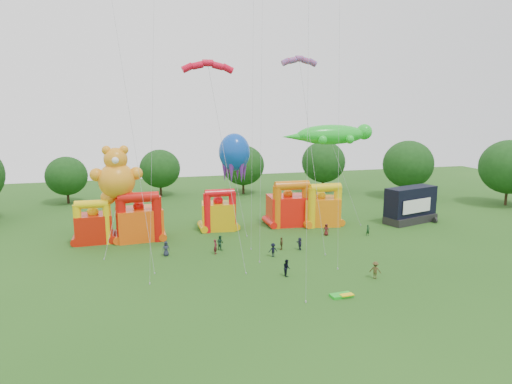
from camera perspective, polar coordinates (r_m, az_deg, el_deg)
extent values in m
plane|color=#1F4B15|center=(38.52, 6.66, -15.55)|extent=(160.00, 160.00, 0.00)
cylinder|color=#352314|center=(90.94, 28.81, -0.23)|extent=(0.44, 0.44, 3.93)
ellipsoid|color=#143B12|center=(90.28, 29.08, 2.77)|extent=(9.83, 9.83, 9.39)
cylinder|color=#352314|center=(90.85, 18.32, 0.47)|extent=(0.44, 0.44, 3.72)
ellipsoid|color=#143B12|center=(90.21, 18.49, 3.32)|extent=(9.30, 9.30, 8.89)
cylinder|color=#352314|center=(93.92, 8.36, 1.15)|extent=(0.44, 0.44, 3.51)
ellipsoid|color=#143B12|center=(93.33, 8.43, 3.75)|extent=(8.77, 8.78, 8.39)
cylinder|color=#352314|center=(90.35, -1.59, 0.82)|extent=(0.44, 0.44, 3.30)
ellipsoid|color=#143B12|center=(89.76, -1.61, 3.36)|extent=(8.25, 8.25, 7.88)
cylinder|color=#352314|center=(89.97, -11.82, 0.49)|extent=(0.44, 0.44, 3.09)
ellipsoid|color=#143B12|center=(89.41, -11.91, 2.87)|extent=(7.73, 7.72, 7.38)
cylinder|color=#352314|center=(87.87, -22.45, -0.40)|extent=(0.44, 0.44, 2.88)
ellipsoid|color=#143B12|center=(87.31, -22.61, 1.87)|extent=(7.20, 7.20, 6.88)
cube|color=red|center=(61.58, -19.59, -4.27)|extent=(4.61, 3.75, 3.62)
cylinder|color=yellow|center=(60.31, -21.37, -3.93)|extent=(0.98, 0.98, 5.18)
cylinder|color=yellow|center=(60.02, -18.07, -3.78)|extent=(0.98, 0.98, 5.18)
cylinder|color=yellow|center=(59.57, -19.88, -1.44)|extent=(3.97, 1.03, 1.03)
sphere|color=yellow|center=(61.09, -19.71, -2.35)|extent=(1.40, 1.40, 1.40)
cube|color=#ED500C|center=(61.21, -14.36, -3.84)|extent=(6.04, 5.05, 4.08)
cylinder|color=red|center=(59.44, -16.48, -3.51)|extent=(1.23, 1.23, 5.83)
cylinder|color=red|center=(59.48, -12.26, -3.30)|extent=(1.23, 1.23, 5.83)
cylinder|color=red|center=(58.81, -14.50, -0.65)|extent=(4.99, 1.30, 1.30)
sphere|color=red|center=(60.68, -14.46, -1.70)|extent=(1.40, 1.40, 1.40)
cube|color=#D6A20B|center=(64.23, -4.74, -3.00)|extent=(4.98, 4.21, 3.80)
cylinder|color=red|center=(62.49, -6.12, -2.64)|extent=(0.99, 0.99, 5.43)
cylinder|color=red|center=(63.13, -2.96, -2.46)|extent=(0.99, 0.99, 5.43)
cylinder|color=red|center=(62.23, -4.57, -0.12)|extent=(4.02, 1.04, 1.04)
sphere|color=red|center=(63.75, -4.77, -1.08)|extent=(1.40, 1.40, 1.40)
cube|color=red|center=(66.78, 3.99, -2.27)|extent=(5.91, 4.87, 4.24)
cylinder|color=orange|center=(64.39, 2.64, -1.91)|extent=(1.23, 1.23, 6.06)
cylinder|color=orange|center=(65.84, 6.27, -1.68)|extent=(1.23, 1.23, 6.06)
cylinder|color=orange|center=(64.50, 4.51, 0.84)|extent=(4.99, 1.30, 1.30)
sphere|color=orange|center=(66.28, 4.02, -0.23)|extent=(1.40, 1.40, 1.40)
cube|color=orange|center=(67.25, 8.06, -2.36)|extent=(5.86, 5.06, 4.02)
cylinder|color=yellow|center=(64.96, 6.98, -2.01)|extent=(1.13, 1.13, 5.74)
cylinder|color=yellow|center=(66.55, 10.17, -1.80)|extent=(1.13, 1.13, 5.74)
cylinder|color=yellow|center=(65.18, 8.66, 0.56)|extent=(4.56, 1.18, 1.18)
sphere|color=yellow|center=(66.77, 8.11, -0.43)|extent=(1.40, 1.40, 1.40)
cube|color=black|center=(71.86, 18.73, -3.18)|extent=(8.95, 5.37, 1.10)
cube|color=black|center=(71.47, 18.76, -1.08)|extent=(8.83, 4.97, 4.20)
cube|color=white|center=(70.25, 19.47, -1.67)|extent=(5.59, 1.69, 1.97)
cylinder|color=black|center=(69.07, 16.98, -3.75)|extent=(0.30, 0.90, 0.90)
cylinder|color=black|center=(72.82, 21.47, -3.30)|extent=(0.30, 0.90, 0.90)
sphere|color=orange|center=(59.58, -17.00, 1.38)|extent=(4.54, 4.54, 4.54)
sphere|color=orange|center=(59.23, -17.14, 3.94)|extent=(2.89, 2.89, 2.89)
sphere|color=orange|center=(59.17, -18.20, 4.98)|extent=(1.13, 1.13, 1.13)
sphere|color=orange|center=(59.10, -16.20, 5.08)|extent=(1.13, 1.13, 1.13)
sphere|color=orange|center=(59.59, -19.32, 2.05)|extent=(1.65, 1.65, 1.65)
sphere|color=orange|center=(59.43, -14.76, 2.27)|extent=(1.65, 1.65, 1.65)
sphere|color=orange|center=(59.98, -17.98, -0.62)|extent=(1.86, 1.86, 1.86)
sphere|color=orange|center=(59.90, -15.82, -0.52)|extent=(1.86, 1.86, 1.86)
sphere|color=white|center=(57.85, -17.18, 3.79)|extent=(0.82, 0.82, 0.82)
ellipsoid|color=green|center=(67.76, 9.42, 7.10)|extent=(10.80, 3.37, 2.87)
sphere|color=green|center=(70.11, 13.38, 7.33)|extent=(2.32, 2.32, 2.32)
cone|color=green|center=(65.68, 5.03, 6.91)|extent=(4.22, 1.69, 1.69)
sphere|color=green|center=(70.22, 10.41, 6.67)|extent=(1.27, 1.27, 1.27)
sphere|color=green|center=(67.20, 11.65, 6.46)|extent=(1.27, 1.27, 1.27)
sphere|color=green|center=(68.51, 7.20, 6.67)|extent=(1.27, 1.27, 1.27)
sphere|color=green|center=(65.41, 8.33, 6.46)|extent=(1.27, 1.27, 1.27)
ellipsoid|color=#0B3EAA|center=(62.12, -2.72, 5.00)|extent=(4.24, 4.24, 5.08)
cone|color=#591E8C|center=(62.70, -1.47, 2.92)|extent=(0.95, 0.95, 3.39)
cone|color=#591E8C|center=(63.69, -2.33, 3.03)|extent=(0.95, 0.95, 3.39)
cone|color=#591E8C|center=(63.40, -3.55, 2.99)|extent=(0.95, 0.95, 3.39)
cone|color=#591E8C|center=(62.11, -3.94, 2.82)|extent=(0.95, 0.95, 3.39)
cone|color=#591E8C|center=(61.09, -3.09, 2.70)|extent=(0.95, 0.95, 3.39)
cone|color=#591E8C|center=(61.39, -1.83, 2.75)|extent=(0.95, 0.95, 3.39)
cube|color=green|center=(43.05, 10.62, -12.59)|extent=(2.06, 1.13, 0.24)
cube|color=yellow|center=(42.91, 11.30, -12.49)|extent=(1.24, 0.68, 0.10)
imported|color=#212638|center=(53.92, -11.19, -6.97)|extent=(0.87, 0.60, 1.72)
imported|color=#53171E|center=(53.77, -5.09, -6.83)|extent=(0.66, 0.76, 1.76)
imported|color=#173B25|center=(55.26, -4.51, -6.33)|extent=(1.05, 1.10, 1.78)
imported|color=black|center=(52.69, 2.14, -7.25)|extent=(1.06, 0.63, 1.61)
imported|color=#48321D|center=(55.24, 3.20, -6.44)|extent=(0.81, 0.97, 1.56)
imported|color=#23233A|center=(55.37, 5.48, -6.44)|extent=(0.47, 1.44, 1.54)
imported|color=#4F1816|center=(61.85, 8.78, -4.68)|extent=(0.93, 0.87, 1.59)
imported|color=#173B1B|center=(62.72, 13.81, -4.67)|extent=(0.64, 0.51, 1.54)
imported|color=black|center=(47.00, 3.86, -9.42)|extent=(0.71, 0.88, 1.74)
imported|color=#473A1C|center=(47.72, 14.69, -9.42)|extent=(1.32, 1.21, 1.78)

